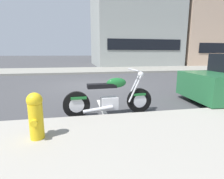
{
  "coord_description": "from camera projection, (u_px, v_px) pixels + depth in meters",
  "views": [
    {
      "loc": [
        -0.64,
        -8.5,
        1.48
      ],
      "look_at": [
        0.15,
        -4.45,
        0.65
      ],
      "focal_mm": 28.65,
      "sensor_mm": 36.0,
      "label": 1
    }
  ],
  "objects": [
    {
      "name": "sidewalk_far_curb",
      "position": [
        207.0,
        68.0,
        17.67
      ],
      "size": [
        120.0,
        5.0,
        0.14
      ],
      "primitive_type": "cube",
      "color": "gray",
      "rests_on": "ground"
    },
    {
      "name": "parking_stall_stripe",
      "position": [
        103.0,
        110.0,
        4.71
      ],
      "size": [
        0.12,
        2.2,
        0.01
      ],
      "primitive_type": "cube",
      "color": "silver",
      "rests_on": "ground"
    },
    {
      "name": "townhouse_corner_block",
      "position": [
        219.0,
        29.0,
        24.5
      ],
      "size": [
        14.46,
        9.0,
        9.47
      ],
      "color": "tan",
      "rests_on": "ground"
    },
    {
      "name": "townhouse_near_left",
      "position": [
        131.0,
        22.0,
        22.91
      ],
      "size": [
        9.39,
        10.78,
        10.84
      ],
      "color": "#939993",
      "rests_on": "ground"
    },
    {
      "name": "fire_hydrant",
      "position": [
        36.0,
        115.0,
        2.8
      ],
      "size": [
        0.24,
        0.36,
        0.75
      ],
      "color": "gold",
      "rests_on": "sidewalk_near_curb"
    },
    {
      "name": "ground_plane",
      "position": [
        91.0,
        85.0,
        8.59
      ],
      "size": [
        260.0,
        260.0,
        0.0
      ],
      "primitive_type": "plane",
      "color": "#3D3D3F"
    },
    {
      "name": "parked_motorcycle",
      "position": [
        110.0,
        98.0,
        4.31
      ],
      "size": [
        2.18,
        0.62,
        1.11
      ],
      "rotation": [
        0.0,
        0.0,
        0.06
      ],
      "color": "black",
      "rests_on": "ground"
    }
  ]
}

